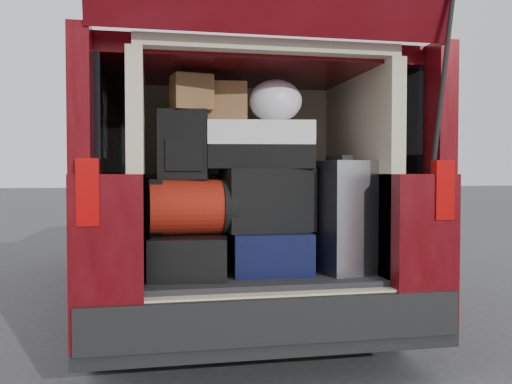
{
  "coord_description": "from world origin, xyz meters",
  "views": [
    {
      "loc": [
        -0.59,
        -2.83,
        1.1
      ],
      "look_at": [
        0.0,
        0.2,
        1.0
      ],
      "focal_mm": 38.0,
      "sensor_mm": 36.0,
      "label": 1
    }
  ],
  "objects_px": {
    "backpack": "(184,145)",
    "twotone_duffel": "(260,145)",
    "silver_roller": "(338,216)",
    "black_soft_case": "(267,200)",
    "black_hardshell": "(190,254)",
    "navy_hardshell": "(268,250)",
    "red_duffel": "(192,207)"
  },
  "relations": [
    {
      "from": "backpack",
      "to": "twotone_duffel",
      "type": "relative_size",
      "value": 0.65
    },
    {
      "from": "silver_roller",
      "to": "backpack",
      "type": "relative_size",
      "value": 1.63
    },
    {
      "from": "silver_roller",
      "to": "twotone_duffel",
      "type": "bearing_deg",
      "value": 154.88
    },
    {
      "from": "black_soft_case",
      "to": "black_hardshell",
      "type": "bearing_deg",
      "value": 175.53
    },
    {
      "from": "navy_hardshell",
      "to": "black_hardshell",
      "type": "bearing_deg",
      "value": -172.48
    },
    {
      "from": "black_hardshell",
      "to": "backpack",
      "type": "height_order",
      "value": "backpack"
    },
    {
      "from": "navy_hardshell",
      "to": "red_duffel",
      "type": "bearing_deg",
      "value": -170.71
    },
    {
      "from": "navy_hardshell",
      "to": "silver_roller",
      "type": "relative_size",
      "value": 0.84
    },
    {
      "from": "backpack",
      "to": "twotone_duffel",
      "type": "height_order",
      "value": "backpack"
    },
    {
      "from": "black_soft_case",
      "to": "twotone_duffel",
      "type": "bearing_deg",
      "value": 122.29
    },
    {
      "from": "black_hardshell",
      "to": "red_duffel",
      "type": "relative_size",
      "value": 1.2
    },
    {
      "from": "black_hardshell",
      "to": "silver_roller",
      "type": "xyz_separation_m",
      "value": [
        0.83,
        -0.06,
        0.2
      ]
    },
    {
      "from": "navy_hardshell",
      "to": "silver_roller",
      "type": "height_order",
      "value": "silver_roller"
    },
    {
      "from": "black_hardshell",
      "to": "red_duffel",
      "type": "xyz_separation_m",
      "value": [
        0.01,
        -0.01,
        0.26
      ]
    },
    {
      "from": "black_hardshell",
      "to": "twotone_duffel",
      "type": "relative_size",
      "value": 0.93
    },
    {
      "from": "navy_hardshell",
      "to": "backpack",
      "type": "distance_m",
      "value": 0.76
    },
    {
      "from": "backpack",
      "to": "black_soft_case",
      "type": "bearing_deg",
      "value": 6.45
    },
    {
      "from": "navy_hardshell",
      "to": "silver_roller",
      "type": "distance_m",
      "value": 0.44
    },
    {
      "from": "backpack",
      "to": "silver_roller",
      "type": "bearing_deg",
      "value": 3.12
    },
    {
      "from": "silver_roller",
      "to": "navy_hardshell",
      "type": "bearing_deg",
      "value": 155.56
    },
    {
      "from": "black_soft_case",
      "to": "twotone_duffel",
      "type": "distance_m",
      "value": 0.31
    },
    {
      "from": "black_hardshell",
      "to": "silver_roller",
      "type": "distance_m",
      "value": 0.86
    },
    {
      "from": "navy_hardshell",
      "to": "black_soft_case",
      "type": "height_order",
      "value": "black_soft_case"
    },
    {
      "from": "navy_hardshell",
      "to": "red_duffel",
      "type": "distance_m",
      "value": 0.51
    },
    {
      "from": "black_soft_case",
      "to": "backpack",
      "type": "distance_m",
      "value": 0.56
    },
    {
      "from": "black_hardshell",
      "to": "silver_roller",
      "type": "relative_size",
      "value": 0.88
    },
    {
      "from": "black_hardshell",
      "to": "navy_hardshell",
      "type": "bearing_deg",
      "value": 11.94
    },
    {
      "from": "silver_roller",
      "to": "black_soft_case",
      "type": "xyz_separation_m",
      "value": [
        -0.4,
        0.07,
        0.09
      ]
    },
    {
      "from": "twotone_duffel",
      "to": "backpack",
      "type": "bearing_deg",
      "value": -170.11
    },
    {
      "from": "black_hardshell",
      "to": "twotone_duffel",
      "type": "distance_m",
      "value": 0.73
    },
    {
      "from": "red_duffel",
      "to": "twotone_duffel",
      "type": "height_order",
      "value": "twotone_duffel"
    },
    {
      "from": "black_soft_case",
      "to": "twotone_duffel",
      "type": "height_order",
      "value": "twotone_duffel"
    }
  ]
}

